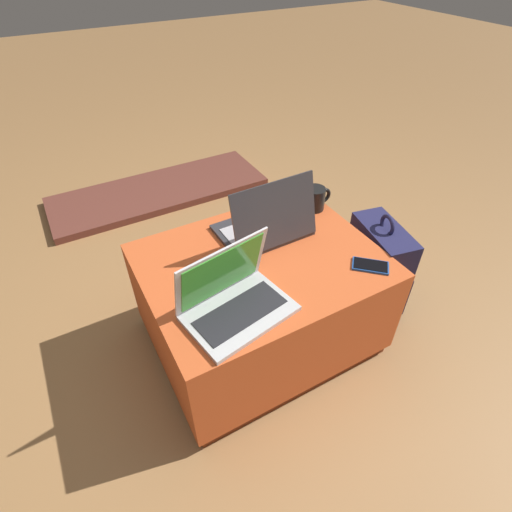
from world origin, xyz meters
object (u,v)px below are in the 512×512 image
(backpack, at_px, (377,272))
(laptop_near, at_px, (234,299))
(laptop_far, at_px, (266,225))
(coffee_mug, at_px, (315,198))
(cell_phone, at_px, (370,266))

(backpack, bearing_deg, laptop_near, 107.21)
(laptop_near, distance_m, backpack, 0.80)
(laptop_far, height_order, coffee_mug, laptop_far)
(laptop_near, distance_m, cell_phone, 0.53)
(cell_phone, bearing_deg, laptop_far, 77.44)
(backpack, relative_size, coffee_mug, 4.02)
(backpack, bearing_deg, laptop_far, 76.06)
(cell_phone, relative_size, coffee_mug, 1.09)
(laptop_far, bearing_deg, laptop_near, 43.98)
(backpack, distance_m, coffee_mug, 0.43)
(cell_phone, bearing_deg, backpack, -14.90)
(laptop_near, height_order, cell_phone, laptop_near)
(laptop_near, xyz_separation_m, laptop_far, (0.29, 0.29, 0.00))
(laptop_near, relative_size, backpack, 0.70)
(backpack, bearing_deg, cell_phone, 133.48)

